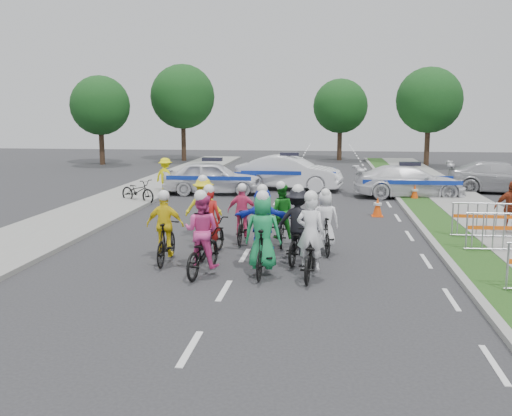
# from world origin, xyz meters

# --- Properties ---
(ground) EXTENTS (90.00, 90.00, 0.00)m
(ground) POSITION_xyz_m (0.00, 0.00, 0.00)
(ground) COLOR #28282B
(ground) RESTS_ON ground
(curb_right) EXTENTS (0.20, 60.00, 0.12)m
(curb_right) POSITION_xyz_m (5.10, 5.00, 0.06)
(curb_right) COLOR gray
(curb_right) RESTS_ON ground
(grass_strip) EXTENTS (1.20, 60.00, 0.11)m
(grass_strip) POSITION_xyz_m (5.80, 5.00, 0.06)
(grass_strip) COLOR #1A4415
(grass_strip) RESTS_ON ground
(sidewalk_left) EXTENTS (3.00, 60.00, 0.13)m
(sidewalk_left) POSITION_xyz_m (-6.50, 5.00, 0.07)
(sidewalk_left) COLOR gray
(sidewalk_left) RESTS_ON ground
(rider_0) EXTENTS (0.83, 2.00, 2.00)m
(rider_0) POSITION_xyz_m (1.75, 1.24, 0.66)
(rider_0) COLOR black
(rider_0) RESTS_ON ground
(rider_1) EXTENTS (0.84, 1.90, 1.98)m
(rider_1) POSITION_xyz_m (0.67, 1.25, 0.77)
(rider_1) COLOR black
(rider_1) RESTS_ON ground
(rider_2) EXTENTS (0.94, 2.01, 1.97)m
(rider_2) POSITION_xyz_m (-0.72, 1.20, 0.73)
(rider_2) COLOR black
(rider_2) RESTS_ON ground
(rider_3) EXTENTS (0.94, 1.77, 1.84)m
(rider_3) POSITION_xyz_m (-1.82, 2.02, 0.71)
(rider_3) COLOR black
(rider_3) RESTS_ON ground
(rider_4) EXTENTS (1.17, 2.00, 1.96)m
(rider_4) POSITION_xyz_m (1.39, 2.63, 0.76)
(rider_4) COLOR black
(rider_4) RESTS_ON ground
(rider_5) EXTENTS (1.51, 1.80, 1.89)m
(rider_5) POSITION_xyz_m (0.46, 3.05, 0.79)
(rider_5) COLOR black
(rider_5) RESTS_ON ground
(rider_6) EXTENTS (0.94, 1.93, 1.89)m
(rider_6) POSITION_xyz_m (-0.89, 2.87, 0.62)
(rider_6) COLOR black
(rider_6) RESTS_ON ground
(rider_7) EXTENTS (0.79, 1.71, 1.74)m
(rider_7) POSITION_xyz_m (2.06, 3.55, 0.68)
(rider_7) COLOR black
(rider_7) RESTS_ON ground
(rider_8) EXTENTS (0.80, 1.82, 1.81)m
(rider_8) POSITION_xyz_m (0.82, 4.45, 0.67)
(rider_8) COLOR black
(rider_8) RESTS_ON ground
(rider_9) EXTENTS (0.87, 1.65, 1.72)m
(rider_9) POSITION_xyz_m (-0.28, 4.53, 0.67)
(rider_9) COLOR black
(rider_9) RESTS_ON ground
(rider_10) EXTENTS (1.15, 1.97, 1.92)m
(rider_10) POSITION_xyz_m (-1.46, 4.76, 0.74)
(rider_10) COLOR black
(rider_10) RESTS_ON ground
(police_car_0) EXTENTS (4.59, 2.16, 1.52)m
(police_car_0) POSITION_xyz_m (-3.11, 14.15, 0.76)
(police_car_0) COLOR white
(police_car_0) RESTS_ON ground
(police_car_1) EXTENTS (5.21, 2.47, 1.65)m
(police_car_1) POSITION_xyz_m (0.28, 16.05, 0.82)
(police_car_1) COLOR white
(police_car_1) RESTS_ON ground
(police_car_2) EXTENTS (4.98, 2.39, 1.40)m
(police_car_2) POSITION_xyz_m (5.67, 14.22, 0.70)
(police_car_2) COLOR white
(police_car_2) RESTS_ON ground
(civilian_sedan) EXTENTS (5.23, 2.78, 1.44)m
(civilian_sedan) POSITION_xyz_m (10.13, 16.17, 0.72)
(civilian_sedan) COLOR #ACADB1
(civilian_sedan) RESTS_ON ground
(spectator_2) EXTENTS (1.00, 0.46, 1.68)m
(spectator_2) POSITION_xyz_m (7.61, 6.43, 0.84)
(spectator_2) COLOR maroon
(spectator_2) RESTS_ON ground
(marshal_hiviz) EXTENTS (1.23, 1.01, 1.66)m
(marshal_hiviz) POSITION_xyz_m (-5.23, 13.83, 0.83)
(marshal_hiviz) COLOR #FAF30D
(marshal_hiviz) RESTS_ON ground
(barrier_1) EXTENTS (2.02, 0.59, 1.12)m
(barrier_1) POSITION_xyz_m (6.70, 3.94, 0.56)
(barrier_1) COLOR #A5A8AD
(barrier_1) RESTS_ON ground
(barrier_2) EXTENTS (2.01, 0.54, 1.12)m
(barrier_2) POSITION_xyz_m (6.70, 5.61, 0.56)
(barrier_2) COLOR #A5A8AD
(barrier_2) RESTS_ON ground
(cone_0) EXTENTS (0.40, 0.40, 0.70)m
(cone_0) POSITION_xyz_m (3.91, 9.25, 0.34)
(cone_0) COLOR #F24C0C
(cone_0) RESTS_ON ground
(cone_1) EXTENTS (0.40, 0.40, 0.70)m
(cone_1) POSITION_xyz_m (5.79, 13.25, 0.34)
(cone_1) COLOR #F24C0C
(cone_1) RESTS_ON ground
(parked_bike) EXTENTS (1.94, 1.46, 0.98)m
(parked_bike) POSITION_xyz_m (-5.67, 11.23, 0.49)
(parked_bike) COLOR black
(parked_bike) RESTS_ON ground
(tree_0) EXTENTS (4.20, 4.20, 6.30)m
(tree_0) POSITION_xyz_m (-14.00, 28.00, 4.19)
(tree_0) COLOR #382619
(tree_0) RESTS_ON ground
(tree_1) EXTENTS (4.55, 4.55, 6.82)m
(tree_1) POSITION_xyz_m (9.00, 30.00, 4.54)
(tree_1) COLOR #382619
(tree_1) RESTS_ON ground
(tree_3) EXTENTS (4.90, 4.90, 7.35)m
(tree_3) POSITION_xyz_m (-9.00, 32.00, 4.89)
(tree_3) COLOR #382619
(tree_3) RESTS_ON ground
(tree_4) EXTENTS (4.20, 4.20, 6.30)m
(tree_4) POSITION_xyz_m (3.00, 34.00, 4.19)
(tree_4) COLOR #382619
(tree_4) RESTS_ON ground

